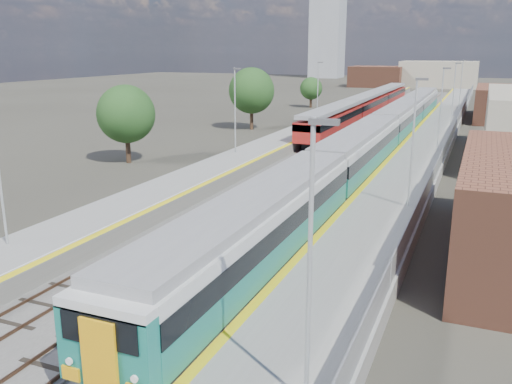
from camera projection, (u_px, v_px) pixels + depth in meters
The scene contains 11 objects.
ground at pixel (380, 143), 59.79m from camera, with size 320.00×320.00×0.00m, color #47443A.
ballast_bed at pixel (364, 138), 62.85m from camera, with size 10.50×155.00×0.06m, color #565451.
tracks at pixel (372, 136), 64.11m from camera, with size 8.96×160.00×0.17m.
platform_right at pixel (432, 138), 59.91m from camera, with size 4.70×155.00×8.52m.
platform_left at pixel (308, 131), 65.25m from camera, with size 4.30×155.00×8.52m.
buildings at pixel (374, 47), 142.89m from camera, with size 72.00×185.50×40.00m.
green_train at pixel (383, 132), 51.89m from camera, with size 3.04×84.47×3.34m.
red_train at pixel (367, 105), 78.82m from camera, with size 2.90×58.86×3.66m.
tree_a at pixel (126, 114), 48.36m from camera, with size 5.20×5.20×7.05m.
tree_b at pixel (252, 91), 68.84m from camera, with size 5.82×5.82×7.89m.
tree_c at pixel (311, 88), 96.07m from camera, with size 3.95×3.95×5.35m.
Camera 1 is at (10.15, -9.91, 10.00)m, focal length 38.00 mm.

